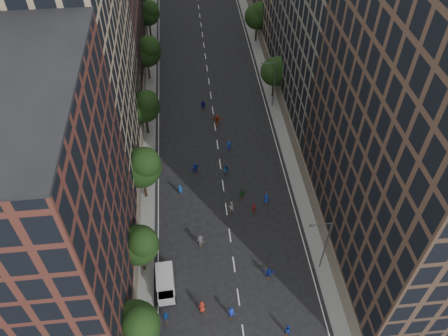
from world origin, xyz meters
name	(u,v)px	position (x,y,z in m)	size (l,w,h in m)	color
ground	(215,129)	(0.00, 40.00, 0.00)	(240.00, 240.00, 0.00)	black
sidewalk_left	(145,106)	(-12.00, 47.50, 0.07)	(4.00, 105.00, 0.15)	slate
sidewalk_right	(277,97)	(12.00, 47.50, 0.07)	(4.00, 105.00, 0.15)	slate
bldg_left_a	(40,219)	(-19.00, 11.00, 15.00)	(14.00, 22.00, 30.00)	#4E251E
bldg_left_b	(71,63)	(-19.00, 35.00, 17.00)	(14.00, 26.00, 34.00)	#978162
bldg_left_c	(94,6)	(-19.00, 58.00, 14.00)	(14.00, 20.00, 28.00)	#4E251E
bldg_right_a	(420,139)	(19.00, 15.00, 18.00)	(14.00, 30.00, 36.00)	#493327
bldg_right_b	(337,20)	(19.00, 44.00, 16.50)	(14.00, 28.00, 33.00)	#615B50
tree_left_0	(136,326)	(-11.01, 3.85, 5.96)	(5.20, 5.20, 8.83)	black
tree_left_1	(140,244)	(-11.02, 13.86, 5.55)	(4.80, 4.80, 8.21)	black
tree_left_2	(142,166)	(-10.99, 25.83, 6.36)	(5.60, 5.60, 9.45)	black
tree_left_3	(145,106)	(-11.02, 39.85, 5.82)	(5.00, 5.00, 8.58)	black
tree_left_4	(147,51)	(-11.00, 55.84, 6.10)	(5.40, 5.40, 9.08)	black
tree_left_5	(149,13)	(-11.02, 71.86, 5.68)	(4.80, 4.80, 8.33)	black
tree_right_a	(276,70)	(11.38, 47.85, 5.63)	(5.00, 5.00, 8.39)	black
tree_right_b	(258,15)	(11.39, 67.85, 5.96)	(5.20, 5.20, 8.83)	black
streetlamp_near	(324,244)	(10.37, 12.00, 5.17)	(2.64, 0.22, 9.06)	#595B60
streetlamp_far	(273,82)	(10.37, 45.00, 5.17)	(2.64, 0.22, 9.06)	#595B60
cargo_van	(165,283)	(-8.50, 11.02, 1.29)	(2.37, 4.71, 2.46)	#B4B5B7
skater_2	(287,329)	(4.84, 4.17, 0.78)	(0.75, 0.59, 1.55)	#1434A8
skater_3	(231,313)	(-1.13, 6.70, 0.83)	(1.07, 0.62, 1.66)	#152CB1
skater_4	(166,317)	(-8.50, 6.95, 0.91)	(1.06, 0.44, 1.82)	#123C93
skater_5	(269,273)	(4.01, 11.34, 0.81)	(1.51, 0.48, 1.63)	navy
skater_6	(202,307)	(-4.39, 7.76, 0.91)	(0.89, 0.58, 1.82)	#A1291A
skater_7	(254,207)	(3.74, 21.74, 0.81)	(0.59, 0.39, 1.62)	maroon
skater_8	(231,207)	(0.65, 22.13, 0.88)	(0.86, 0.67, 1.76)	silver
skater_9	(200,241)	(-3.99, 16.79, 0.96)	(1.24, 0.71, 1.92)	#444449
skater_10	(242,195)	(2.44, 24.26, 0.81)	(0.95, 0.40, 1.63)	#1C5E1C
skater_11	(195,168)	(-3.91, 30.12, 0.88)	(1.63, 0.52, 1.76)	#1431A8
skater_12	(266,199)	(5.74, 23.13, 0.81)	(0.79, 0.51, 1.62)	#1637B6
skater_13	(180,190)	(-6.30, 25.91, 0.95)	(0.70, 0.46, 1.91)	#1650B4
skater_14	(226,170)	(0.64, 29.25, 0.93)	(0.90, 0.70, 1.85)	#144DA6
skater_15	(229,146)	(1.66, 34.38, 0.92)	(1.18, 0.68, 1.83)	#1439A6
skater_16	(203,105)	(-1.64, 45.29, 0.97)	(1.14, 0.47, 1.95)	#191296
skater_17	(217,120)	(0.40, 41.10, 0.96)	(1.78, 0.57, 1.92)	#A4311B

